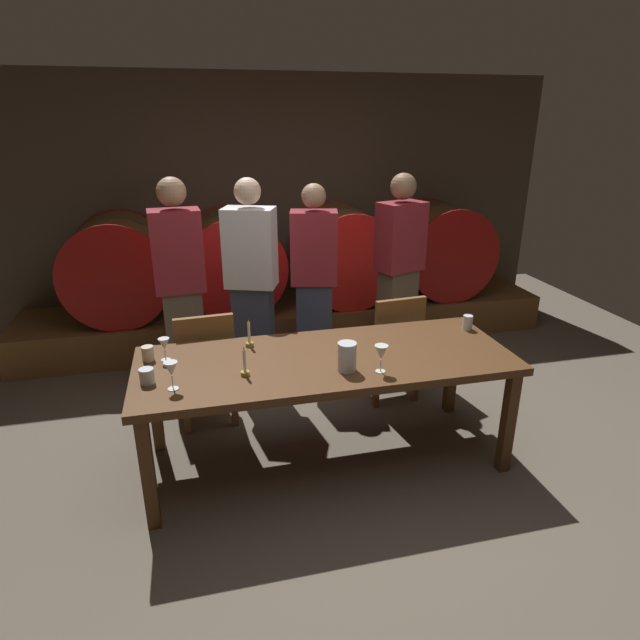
{
  "coord_description": "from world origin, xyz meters",
  "views": [
    {
      "loc": [
        -0.9,
        -2.75,
        2.13
      ],
      "look_at": [
        -0.13,
        0.43,
        0.87
      ],
      "focal_mm": 29.69,
      "sensor_mm": 36.0,
      "label": 1
    }
  ],
  "objects_px": {
    "chair_left": "(206,363)",
    "wine_glass_right": "(381,353)",
    "guest_far_right": "(399,273)",
    "guest_center_left": "(252,288)",
    "cup_left": "(148,353)",
    "cup_right": "(468,322)",
    "wine_barrel_far_right": "(438,249)",
    "guest_far_left": "(181,286)",
    "guest_center_right": "(314,281)",
    "wine_barrel_center_right": "(342,255)",
    "pitcher": "(347,357)",
    "wine_barrel_far_left": "(119,268)",
    "dining_table": "(326,367)",
    "wine_glass_center": "(171,370)",
    "wine_glass_left": "(164,345)",
    "wine_barrel_center_left": "(233,261)",
    "candle_left": "(245,367)",
    "chair_right": "(392,342)",
    "candle_right": "(249,339)",
    "cup_center": "(147,376)"
  },
  "relations": [
    {
      "from": "pitcher",
      "to": "wine_glass_center",
      "type": "bearing_deg",
      "value": 179.87
    },
    {
      "from": "pitcher",
      "to": "wine_glass_center",
      "type": "height_order",
      "value": "pitcher"
    },
    {
      "from": "chair_right",
      "to": "cup_left",
      "type": "relative_size",
      "value": 9.7
    },
    {
      "from": "cup_right",
      "to": "chair_left",
      "type": "bearing_deg",
      "value": 166.81
    },
    {
      "from": "guest_center_right",
      "to": "chair_left",
      "type": "bearing_deg",
      "value": 47.13
    },
    {
      "from": "chair_left",
      "to": "guest_center_left",
      "type": "height_order",
      "value": "guest_center_left"
    },
    {
      "from": "chair_right",
      "to": "wine_glass_left",
      "type": "bearing_deg",
      "value": 10.9
    },
    {
      "from": "guest_far_left",
      "to": "cup_center",
      "type": "distance_m",
      "value": 1.34
    },
    {
      "from": "guest_far_left",
      "to": "pitcher",
      "type": "distance_m",
      "value": 1.71
    },
    {
      "from": "wine_barrel_far_right",
      "to": "guest_center_left",
      "type": "relative_size",
      "value": 0.55
    },
    {
      "from": "chair_right",
      "to": "cup_left",
      "type": "distance_m",
      "value": 1.85
    },
    {
      "from": "wine_barrel_far_right",
      "to": "cup_left",
      "type": "distance_m",
      "value": 3.44
    },
    {
      "from": "wine_glass_center",
      "to": "pitcher",
      "type": "bearing_deg",
      "value": -0.13
    },
    {
      "from": "dining_table",
      "to": "guest_far_right",
      "type": "distance_m",
      "value": 1.56
    },
    {
      "from": "candle_left",
      "to": "cup_left",
      "type": "distance_m",
      "value": 0.65
    },
    {
      "from": "dining_table",
      "to": "cup_right",
      "type": "bearing_deg",
      "value": 11.42
    },
    {
      "from": "chair_left",
      "to": "guest_center_left",
      "type": "bearing_deg",
      "value": -136.39
    },
    {
      "from": "chair_left",
      "to": "guest_far_left",
      "type": "xyz_separation_m",
      "value": [
        -0.14,
        0.59,
        0.4
      ]
    },
    {
      "from": "wine_barrel_center_right",
      "to": "cup_center",
      "type": "bearing_deg",
      "value": -128.14
    },
    {
      "from": "wine_glass_left",
      "to": "wine_barrel_center_right",
      "type": "bearing_deg",
      "value": 49.5
    },
    {
      "from": "wine_barrel_far_right",
      "to": "dining_table",
      "type": "relative_size",
      "value": 0.41
    },
    {
      "from": "dining_table",
      "to": "chair_right",
      "type": "xyz_separation_m",
      "value": [
        0.7,
        0.67,
        -0.19
      ]
    },
    {
      "from": "wine_barrel_far_left",
      "to": "guest_far_right",
      "type": "height_order",
      "value": "guest_far_right"
    },
    {
      "from": "chair_right",
      "to": "guest_far_right",
      "type": "height_order",
      "value": "guest_far_right"
    },
    {
      "from": "guest_center_left",
      "to": "cup_right",
      "type": "distance_m",
      "value": 1.64
    },
    {
      "from": "candle_right",
      "to": "cup_right",
      "type": "height_order",
      "value": "candle_right"
    },
    {
      "from": "chair_left",
      "to": "wine_glass_right",
      "type": "bearing_deg",
      "value": 133.69
    },
    {
      "from": "wine_barrel_far_right",
      "to": "chair_left",
      "type": "distance_m",
      "value": 2.94
    },
    {
      "from": "candle_left",
      "to": "cup_center",
      "type": "xyz_separation_m",
      "value": [
        -0.54,
        0.03,
        -0.0
      ]
    },
    {
      "from": "wine_barrel_far_right",
      "to": "chair_left",
      "type": "relative_size",
      "value": 1.08
    },
    {
      "from": "guest_center_right",
      "to": "guest_far_right",
      "type": "xyz_separation_m",
      "value": [
        0.73,
        -0.06,
        0.04
      ]
    },
    {
      "from": "guest_center_left",
      "to": "candle_right",
      "type": "bearing_deg",
      "value": 102.06
    },
    {
      "from": "chair_left",
      "to": "candle_right",
      "type": "xyz_separation_m",
      "value": [
        0.28,
        -0.36,
        0.3
      ]
    },
    {
      "from": "wine_barrel_far_right",
      "to": "candle_right",
      "type": "xyz_separation_m",
      "value": [
        -2.21,
        -1.87,
        -0.04
      ]
    },
    {
      "from": "dining_table",
      "to": "guest_center_right",
      "type": "relative_size",
      "value": 1.41
    },
    {
      "from": "wine_barrel_far_right",
      "to": "candle_right",
      "type": "bearing_deg",
      "value": -139.7
    },
    {
      "from": "pitcher",
      "to": "wine_glass_left",
      "type": "distance_m",
      "value": 1.11
    },
    {
      "from": "chair_left",
      "to": "pitcher",
      "type": "relative_size",
      "value": 5.07
    },
    {
      "from": "wine_barrel_center_left",
      "to": "guest_far_right",
      "type": "xyz_separation_m",
      "value": [
        1.34,
        -0.93,
        0.05
      ]
    },
    {
      "from": "cup_left",
      "to": "cup_right",
      "type": "relative_size",
      "value": 0.9
    },
    {
      "from": "wine_barrel_far_left",
      "to": "guest_center_left",
      "type": "xyz_separation_m",
      "value": [
        1.1,
        -1.08,
        0.06
      ]
    },
    {
      "from": "wine_barrel_far_left",
      "to": "pitcher",
      "type": "height_order",
      "value": "wine_barrel_far_left"
    },
    {
      "from": "wine_barrel_center_right",
      "to": "pitcher",
      "type": "height_order",
      "value": "wine_barrel_center_right"
    },
    {
      "from": "cup_center",
      "to": "dining_table",
      "type": "bearing_deg",
      "value": 5.34
    },
    {
      "from": "candle_right",
      "to": "cup_left",
      "type": "distance_m",
      "value": 0.63
    },
    {
      "from": "guest_far_right",
      "to": "wine_glass_right",
      "type": "height_order",
      "value": "guest_far_right"
    },
    {
      "from": "candle_right",
      "to": "wine_glass_left",
      "type": "xyz_separation_m",
      "value": [
        -0.52,
        -0.09,
        0.05
      ]
    },
    {
      "from": "wine_glass_left",
      "to": "wine_glass_right",
      "type": "bearing_deg",
      "value": -20.51
    },
    {
      "from": "guest_center_left",
      "to": "chair_right",
      "type": "bearing_deg",
      "value": 178.95
    },
    {
      "from": "guest_center_right",
      "to": "pitcher",
      "type": "height_order",
      "value": "guest_center_right"
    }
  ]
}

